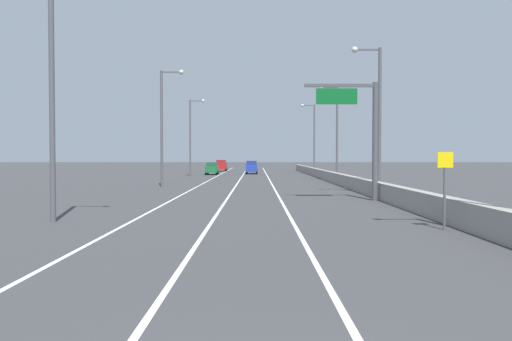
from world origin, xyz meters
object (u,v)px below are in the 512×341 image
lamp_post_right_third (336,127)px  lamp_post_right_fourth (314,134)px  lamp_post_left_near (59,81)px  lamp_post_left_mid (165,120)px  speed_advisory_sign (446,184)px  car_red_1 (222,166)px  lamp_post_left_far (193,132)px  car_green_0 (213,168)px  car_blue_2 (253,167)px  lamp_post_right_second (377,111)px  overhead_sign_gantry (365,126)px

lamp_post_right_third → lamp_post_right_fourth: same height
lamp_post_left_near → lamp_post_left_mid: 25.36m
speed_advisory_sign → car_red_1: speed_advisory_sign is taller
lamp_post_left_mid → lamp_post_left_far: size_ratio=1.00×
car_green_0 → lamp_post_left_far: bearing=-109.6°
lamp_post_left_near → lamp_post_left_mid: size_ratio=1.00×
lamp_post_left_near → car_blue_2: bearing=82.6°
speed_advisory_sign → lamp_post_right_second: bearing=85.8°
lamp_post_right_fourth → car_red_1: (-14.88, 17.20, -5.03)m
speed_advisory_sign → car_red_1: size_ratio=0.70×
lamp_post_right_second → lamp_post_right_third: same height
lamp_post_right_fourth → car_red_1: size_ratio=2.47×
speed_advisory_sign → lamp_post_right_fourth: (1.26, 59.89, 4.30)m
lamp_post_left_mid → car_blue_2: lamp_post_left_mid is taller
lamp_post_left_near → car_green_0: size_ratio=2.53×
overhead_sign_gantry → lamp_post_right_second: bearing=67.6°
car_green_0 → speed_advisory_sign: bearing=-76.9°
overhead_sign_gantry → lamp_post_left_far: 42.80m
lamp_post_left_far → lamp_post_left_mid: bearing=-88.8°
overhead_sign_gantry → car_blue_2: overhead_sign_gantry is taller
lamp_post_left_far → car_green_0: bearing=70.4°
lamp_post_left_far → car_green_0: 8.39m
lamp_post_left_mid → car_red_1: lamp_post_left_mid is taller
car_green_0 → car_red_1: (0.24, 17.64, 0.10)m
lamp_post_left_near → car_blue_2: 61.25m
speed_advisory_sign → lamp_post_left_far: (-16.10, 53.21, 4.30)m
speed_advisory_sign → lamp_post_left_mid: (-15.55, 27.85, 4.30)m
car_green_0 → car_red_1: size_ratio=0.98×
car_blue_2 → car_red_1: bearing=112.0°
lamp_post_left_far → lamp_post_right_fourth: bearing=21.1°
overhead_sign_gantry → lamp_post_right_third: size_ratio=0.71×
lamp_post_left_near → lamp_post_right_third: bearing=64.6°
car_red_1 → car_blue_2: car_red_1 is taller
lamp_post_left_mid → lamp_post_right_fourth: bearing=62.3°
speed_advisory_sign → lamp_post_left_mid: bearing=119.2°
overhead_sign_gantry → lamp_post_right_fourth: 46.55m
lamp_post_right_third → lamp_post_left_near: size_ratio=1.00×
lamp_post_left_mid → lamp_post_left_far: 25.37m
overhead_sign_gantry → lamp_post_right_third: bearing=85.7°
lamp_post_right_second → car_red_1: lamp_post_right_second is taller
lamp_post_right_fourth → car_red_1: lamp_post_right_fourth is taller
lamp_post_right_fourth → car_green_0: 15.98m
lamp_post_right_third → car_green_0: lamp_post_right_third is taller
lamp_post_right_third → overhead_sign_gantry: bearing=-94.3°
speed_advisory_sign → lamp_post_right_third: size_ratio=0.28×
speed_advisory_sign → car_green_0: 61.06m
lamp_post_right_second → car_blue_2: size_ratio=2.21×
lamp_post_right_fourth → lamp_post_left_mid: size_ratio=1.00×
speed_advisory_sign → lamp_post_left_far: 55.76m
car_green_0 → car_blue_2: 6.91m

